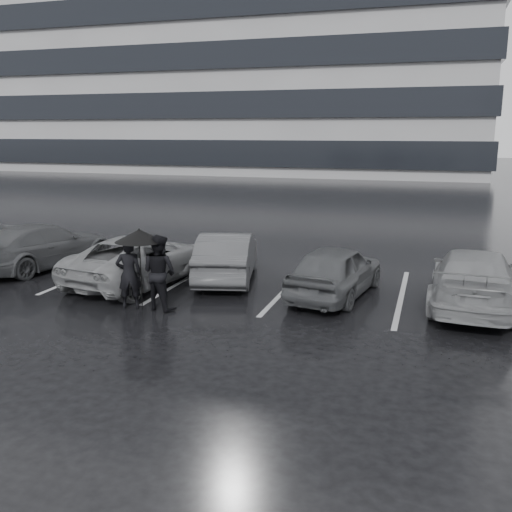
{
  "coord_description": "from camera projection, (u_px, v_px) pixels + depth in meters",
  "views": [
    {
      "loc": [
        3.99,
        -11.02,
        3.88
      ],
      "look_at": [
        0.23,
        1.0,
        1.1
      ],
      "focal_mm": 40.0,
      "sensor_mm": 36.0,
      "label": 1
    }
  ],
  "objects": [
    {
      "name": "car_main",
      "position": [
        336.0,
        271.0,
        13.52
      ],
      "size": [
        2.05,
        3.87,
        1.25
      ],
      "primitive_type": "imported",
      "rotation": [
        0.0,
        0.0,
        2.98
      ],
      "color": "black",
      "rests_on": "ground"
    },
    {
      "name": "car_west_b",
      "position": [
        141.0,
        259.0,
        14.75
      ],
      "size": [
        2.79,
        4.78,
        1.25
      ],
      "primitive_type": "imported",
      "rotation": [
        0.0,
        0.0,
        2.97
      ],
      "color": "#555558",
      "rests_on": "ground"
    },
    {
      "name": "stall_stripes",
      "position": [
        236.0,
        283.0,
        14.83
      ],
      "size": [
        19.72,
        5.0,
        0.0
      ],
      "color": "#A2A2A5",
      "rests_on": "ground"
    },
    {
      "name": "car_west_c",
      "position": [
        43.0,
        246.0,
        16.39
      ],
      "size": [
        2.74,
        4.69,
        1.28
      ],
      "primitive_type": "imported",
      "rotation": [
        0.0,
        0.0,
        2.91
      ],
      "color": "black",
      "rests_on": "ground"
    },
    {
      "name": "ground",
      "position": [
        232.0,
        315.0,
        12.27
      ],
      "size": [
        160.0,
        160.0,
        0.0
      ],
      "primitive_type": "plane",
      "color": "black",
      "rests_on": "ground"
    },
    {
      "name": "pedestrian_left",
      "position": [
        129.0,
        274.0,
        12.59
      ],
      "size": [
        0.67,
        0.59,
        1.55
      ],
      "primitive_type": "imported",
      "rotation": [
        0.0,
        0.0,
        3.61
      ],
      "color": "black",
      "rests_on": "ground"
    },
    {
      "name": "pedestrian_right",
      "position": [
        159.0,
        272.0,
        12.49
      ],
      "size": [
        0.95,
        0.82,
        1.68
      ],
      "primitive_type": "imported",
      "rotation": [
        0.0,
        0.0,
        2.89
      ],
      "color": "black",
      "rests_on": "ground"
    },
    {
      "name": "office_building",
      "position": [
        188.0,
        30.0,
        60.33
      ],
      "size": [
        61.0,
        26.0,
        29.0
      ],
      "color": "gray",
      "rests_on": "ground"
    },
    {
      "name": "car_east",
      "position": [
        474.0,
        278.0,
        12.72
      ],
      "size": [
        2.09,
        4.59,
        1.3
      ],
      "primitive_type": "imported",
      "rotation": [
        0.0,
        0.0,
        3.08
      ],
      "color": "#555558",
      "rests_on": "ground"
    },
    {
      "name": "umbrella",
      "position": [
        139.0,
        236.0,
        12.39
      ],
      "size": [
        1.06,
        1.06,
        1.8
      ],
      "color": "black",
      "rests_on": "ground"
    },
    {
      "name": "car_west_a",
      "position": [
        227.0,
        256.0,
        15.07
      ],
      "size": [
        2.23,
        4.08,
        1.27
      ],
      "primitive_type": "imported",
      "rotation": [
        0.0,
        0.0,
        3.38
      ],
      "color": "#2A292C",
      "rests_on": "ground"
    }
  ]
}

